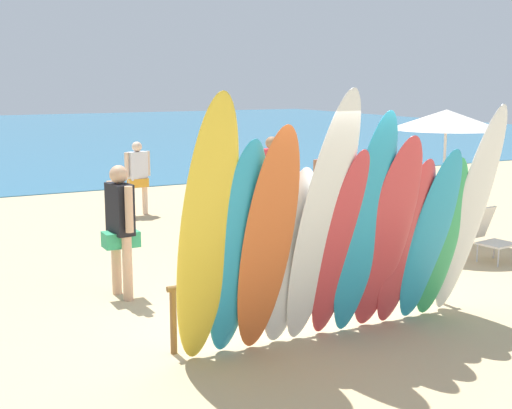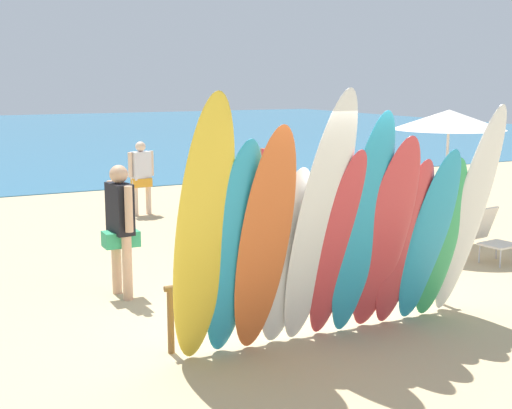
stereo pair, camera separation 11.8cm
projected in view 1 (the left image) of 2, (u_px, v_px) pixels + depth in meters
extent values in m
plane|color=tan|center=(57.00, 177.00, 20.32)|extent=(60.00, 60.00, 0.00)
cylinder|color=brown|center=(173.00, 321.00, 7.23)|extent=(0.07, 0.07, 0.69)
cylinder|color=brown|center=(442.00, 277.00, 8.86)|extent=(0.07, 0.07, 0.69)
cylinder|color=brown|center=(322.00, 267.00, 7.99)|extent=(3.71, 0.06, 0.06)
ellipsoid|color=yellow|center=(207.00, 235.00, 6.59)|extent=(0.56, 0.86, 2.71)
ellipsoid|color=#289EC6|center=(237.00, 252.00, 6.85)|extent=(0.55, 0.81, 2.28)
ellipsoid|color=orange|center=(267.00, 244.00, 6.90)|extent=(0.56, 0.87, 2.40)
ellipsoid|color=white|center=(289.00, 259.00, 7.21)|extent=(0.58, 0.68, 1.97)
ellipsoid|color=white|center=(322.00, 223.00, 7.10)|extent=(0.64, 1.02, 2.73)
ellipsoid|color=#D13D42|center=(340.00, 247.00, 7.37)|extent=(0.49, 0.83, 2.13)
ellipsoid|color=#289EC6|center=(364.00, 228.00, 7.38)|extent=(0.53, 0.90, 2.51)
ellipsoid|color=#D13D42|center=(387.00, 236.00, 7.57)|extent=(0.61, 0.91, 2.25)
ellipsoid|color=#D13D42|center=(406.00, 244.00, 7.82)|extent=(0.61, 0.73, 1.98)
ellipsoid|color=#289EC6|center=(430.00, 237.00, 7.94)|extent=(0.60, 0.76, 2.07)
ellipsoid|color=#38B266|center=(441.00, 239.00, 8.10)|extent=(0.54, 0.66, 1.96)
ellipsoid|color=white|center=(469.00, 213.00, 8.12)|extent=(0.47, 0.92, 2.55)
cylinder|color=#9E704C|center=(279.00, 207.00, 13.20)|extent=(0.13, 0.13, 0.84)
cylinder|color=#9E704C|center=(264.00, 205.00, 13.42)|extent=(0.13, 0.13, 0.84)
cube|color=#2D4CB2|center=(272.00, 188.00, 13.25)|extent=(0.45, 0.28, 0.20)
cube|color=#DB333D|center=(272.00, 167.00, 13.18)|extent=(0.38, 0.49, 0.66)
sphere|color=#9E704C|center=(272.00, 143.00, 13.10)|extent=(0.24, 0.24, 0.24)
cylinder|color=#9E704C|center=(284.00, 166.00, 13.00)|extent=(0.10, 0.10, 0.59)
cylinder|color=#9E704C|center=(260.00, 164.00, 13.35)|extent=(0.10, 0.10, 0.59)
cylinder|color=#9E704C|center=(319.00, 207.00, 13.56)|extent=(0.11, 0.11, 0.72)
cylinder|color=#9E704C|center=(333.00, 206.00, 13.65)|extent=(0.11, 0.11, 0.72)
cube|color=orange|center=(327.00, 191.00, 13.55)|extent=(0.39, 0.24, 0.17)
cube|color=#B23399|center=(327.00, 174.00, 13.49)|extent=(0.40, 0.25, 0.56)
sphere|color=#9E704C|center=(327.00, 154.00, 13.42)|extent=(0.20, 0.20, 0.20)
cylinder|color=#9E704C|center=(315.00, 173.00, 13.41)|extent=(0.09, 0.09, 0.50)
cylinder|color=#9E704C|center=(338.00, 172.00, 13.55)|extent=(0.09, 0.09, 0.50)
cylinder|color=tan|center=(127.00, 269.00, 8.97)|extent=(0.13, 0.13, 0.83)
cylinder|color=tan|center=(116.00, 263.00, 9.25)|extent=(0.13, 0.13, 0.83)
cube|color=#33A36B|center=(121.00, 239.00, 9.04)|extent=(0.45, 0.28, 0.20)
cube|color=black|center=(120.00, 209.00, 8.98)|extent=(0.28, 0.46, 0.65)
sphere|color=tan|center=(119.00, 174.00, 8.90)|extent=(0.24, 0.24, 0.24)
cylinder|color=tan|center=(129.00, 209.00, 8.75)|extent=(0.10, 0.10, 0.58)
cylinder|color=tan|center=(111.00, 203.00, 9.19)|extent=(0.10, 0.10, 0.58)
cylinder|color=beige|center=(132.00, 198.00, 14.55)|extent=(0.11, 0.11, 0.74)
cylinder|color=beige|center=(145.00, 197.00, 14.73)|extent=(0.11, 0.11, 0.74)
cube|color=orange|center=(138.00, 183.00, 14.58)|extent=(0.40, 0.24, 0.18)
cube|color=silver|center=(137.00, 166.00, 14.52)|extent=(0.41, 0.26, 0.58)
sphere|color=beige|center=(137.00, 147.00, 14.45)|extent=(0.21, 0.21, 0.21)
cylinder|color=beige|center=(127.00, 165.00, 14.37)|extent=(0.09, 0.09, 0.51)
cylinder|color=beige|center=(148.00, 163.00, 14.66)|extent=(0.09, 0.09, 0.51)
cylinder|color=#B7B7BC|center=(498.00, 258.00, 10.60)|extent=(0.02, 0.02, 0.28)
cylinder|color=#B7B7BC|center=(477.00, 253.00, 10.90)|extent=(0.02, 0.02, 0.28)
cylinder|color=#B7B7BC|center=(494.00, 249.00, 11.14)|extent=(0.02, 0.02, 0.28)
cube|color=silver|center=(497.00, 244.00, 10.85)|extent=(0.56, 0.52, 0.03)
cube|color=silver|center=(480.00, 223.00, 11.05)|extent=(0.53, 0.29, 0.53)
cylinder|color=#B7B7BC|center=(374.00, 249.00, 11.19)|extent=(0.02, 0.02, 0.28)
cylinder|color=#B7B7BC|center=(390.00, 244.00, 11.48)|extent=(0.02, 0.02, 0.28)
cylinder|color=#B7B7BC|center=(355.00, 245.00, 11.46)|extent=(0.02, 0.02, 0.28)
cylinder|color=#B7B7BC|center=(371.00, 241.00, 11.75)|extent=(0.02, 0.02, 0.28)
cube|color=red|center=(373.00, 235.00, 11.44)|extent=(0.60, 0.57, 0.03)
cube|color=red|center=(355.00, 217.00, 11.66)|extent=(0.57, 0.44, 0.48)
cylinder|color=silver|center=(443.00, 181.00, 11.78)|extent=(0.04, 0.04, 2.22)
cone|color=silver|center=(446.00, 119.00, 11.60)|extent=(1.85, 1.85, 0.32)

